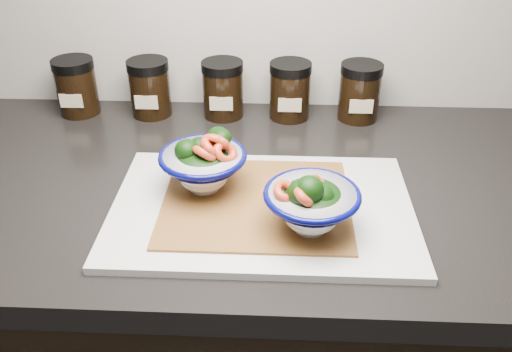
{
  "coord_description": "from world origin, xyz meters",
  "views": [
    {
      "loc": [
        0.04,
        0.7,
        1.38
      ],
      "look_at": [
        0.01,
        1.36,
        0.96
      ],
      "focal_mm": 38.0,
      "sensor_mm": 36.0,
      "label": 1
    }
  ],
  "objects_px": {
    "spice_jar_a": "(76,86)",
    "spice_jar_e": "(360,92)",
    "spice_jar_d": "(290,90)",
    "bowl_right": "(311,204)",
    "spice_jar_b": "(150,88)",
    "cutting_board": "(262,209)",
    "spice_jar_c": "(223,89)",
    "bowl_left": "(204,164)"
  },
  "relations": [
    {
      "from": "bowl_right",
      "to": "spice_jar_b",
      "type": "xyz_separation_m",
      "value": [
        -0.3,
        0.39,
        -0.0
      ]
    },
    {
      "from": "spice_jar_a",
      "to": "spice_jar_e",
      "type": "xyz_separation_m",
      "value": [
        0.56,
        0.0,
        0.0
      ]
    },
    {
      "from": "cutting_board",
      "to": "bowl_left",
      "type": "relative_size",
      "value": 3.35
    },
    {
      "from": "spice_jar_d",
      "to": "spice_jar_e",
      "type": "relative_size",
      "value": 1.0
    },
    {
      "from": "bowl_right",
      "to": "spice_jar_b",
      "type": "relative_size",
      "value": 1.18
    },
    {
      "from": "spice_jar_a",
      "to": "bowl_right",
      "type": "bearing_deg",
      "value": -40.7
    },
    {
      "from": "spice_jar_a",
      "to": "spice_jar_d",
      "type": "distance_m",
      "value": 0.43
    },
    {
      "from": "bowl_right",
      "to": "spice_jar_c",
      "type": "distance_m",
      "value": 0.42
    },
    {
      "from": "spice_jar_c",
      "to": "spice_jar_a",
      "type": "bearing_deg",
      "value": 180.0
    },
    {
      "from": "spice_jar_a",
      "to": "spice_jar_e",
      "type": "bearing_deg",
      "value": 0.0
    },
    {
      "from": "cutting_board",
      "to": "spice_jar_c",
      "type": "height_order",
      "value": "spice_jar_c"
    },
    {
      "from": "cutting_board",
      "to": "spice_jar_c",
      "type": "xyz_separation_m",
      "value": [
        -0.09,
        0.33,
        0.05
      ]
    },
    {
      "from": "spice_jar_c",
      "to": "spice_jar_b",
      "type": "bearing_deg",
      "value": 180.0
    },
    {
      "from": "cutting_board",
      "to": "spice_jar_d",
      "type": "xyz_separation_m",
      "value": [
        0.04,
        0.33,
        0.05
      ]
    },
    {
      "from": "cutting_board",
      "to": "spice_jar_c",
      "type": "bearing_deg",
      "value": 105.21
    },
    {
      "from": "spice_jar_c",
      "to": "bowl_left",
      "type": "bearing_deg",
      "value": -90.09
    },
    {
      "from": "bowl_left",
      "to": "spice_jar_d",
      "type": "bearing_deg",
      "value": 65.49
    },
    {
      "from": "spice_jar_c",
      "to": "spice_jar_e",
      "type": "relative_size",
      "value": 1.0
    },
    {
      "from": "spice_jar_e",
      "to": "bowl_left",
      "type": "bearing_deg",
      "value": -132.76
    },
    {
      "from": "cutting_board",
      "to": "spice_jar_b",
      "type": "height_order",
      "value": "spice_jar_b"
    },
    {
      "from": "spice_jar_a",
      "to": "spice_jar_d",
      "type": "height_order",
      "value": "same"
    },
    {
      "from": "spice_jar_a",
      "to": "spice_jar_e",
      "type": "height_order",
      "value": "same"
    },
    {
      "from": "spice_jar_a",
      "to": "spice_jar_c",
      "type": "xyz_separation_m",
      "value": [
        0.29,
        0.0,
        0.0
      ]
    },
    {
      "from": "cutting_board",
      "to": "spice_jar_a",
      "type": "xyz_separation_m",
      "value": [
        -0.38,
        0.33,
        0.05
      ]
    },
    {
      "from": "bowl_right",
      "to": "spice_jar_e",
      "type": "bearing_deg",
      "value": 74.14
    },
    {
      "from": "cutting_board",
      "to": "spice_jar_d",
      "type": "distance_m",
      "value": 0.34
    },
    {
      "from": "bowl_right",
      "to": "spice_jar_e",
      "type": "distance_m",
      "value": 0.4
    },
    {
      "from": "spice_jar_b",
      "to": "bowl_right",
      "type": "bearing_deg",
      "value": -51.98
    },
    {
      "from": "spice_jar_d",
      "to": "bowl_right",
      "type": "bearing_deg",
      "value": -86.18
    },
    {
      "from": "spice_jar_a",
      "to": "cutting_board",
      "type": "bearing_deg",
      "value": -40.75
    },
    {
      "from": "spice_jar_c",
      "to": "spice_jar_e",
      "type": "bearing_deg",
      "value": 0.0
    },
    {
      "from": "cutting_board",
      "to": "spice_jar_e",
      "type": "relative_size",
      "value": 3.98
    },
    {
      "from": "spice_jar_a",
      "to": "bowl_left",
      "type": "bearing_deg",
      "value": -44.76
    },
    {
      "from": "bowl_right",
      "to": "spice_jar_a",
      "type": "bearing_deg",
      "value": 139.3
    },
    {
      "from": "bowl_left",
      "to": "spice_jar_e",
      "type": "relative_size",
      "value": 1.19
    },
    {
      "from": "bowl_left",
      "to": "spice_jar_e",
      "type": "xyz_separation_m",
      "value": [
        0.27,
        0.29,
        -0.0
      ]
    },
    {
      "from": "spice_jar_e",
      "to": "spice_jar_b",
      "type": "bearing_deg",
      "value": 180.0
    },
    {
      "from": "spice_jar_b",
      "to": "spice_jar_d",
      "type": "height_order",
      "value": "same"
    },
    {
      "from": "bowl_right",
      "to": "spice_jar_c",
      "type": "bearing_deg",
      "value": 112.13
    },
    {
      "from": "cutting_board",
      "to": "spice_jar_a",
      "type": "bearing_deg",
      "value": 139.25
    },
    {
      "from": "cutting_board",
      "to": "spice_jar_e",
      "type": "bearing_deg",
      "value": 61.61
    },
    {
      "from": "spice_jar_e",
      "to": "spice_jar_a",
      "type": "bearing_deg",
      "value": 180.0
    }
  ]
}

